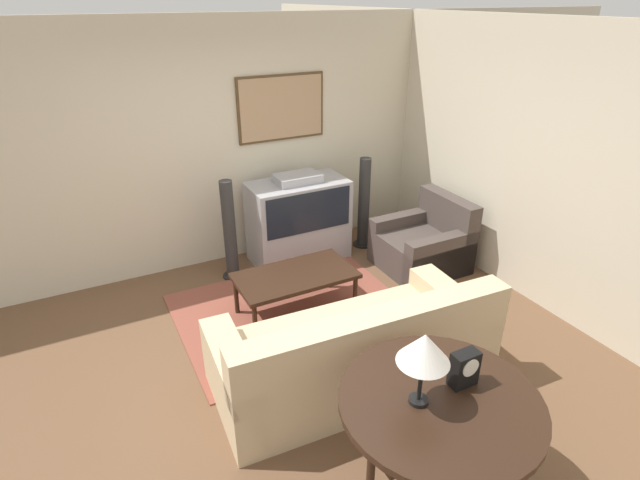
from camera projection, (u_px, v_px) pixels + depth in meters
name	position (u px, v px, depth m)	size (l,w,h in m)	color
ground_plane	(293.00, 360.00, 4.33)	(12.00, 12.00, 0.00)	brown
wall_back	(209.00, 148.00, 5.43)	(12.00, 0.10, 2.70)	beige
wall_right	(536.00, 168.00, 4.82)	(0.06, 12.00, 2.70)	beige
area_rug	(292.00, 311.00, 5.00)	(2.19, 1.74, 0.01)	brown
tv	(298.00, 220.00, 5.81)	(1.12, 0.59, 1.05)	#9E9EA3
couch	(355.00, 353.00, 3.97)	(2.25, 1.10, 0.87)	#CCB289
armchair	(424.00, 245.00, 5.73)	(0.89, 0.86, 0.82)	#473D38
coffee_table	(295.00, 278.00, 4.80)	(1.14, 0.62, 0.45)	black
console_table	(440.00, 408.00, 2.85)	(1.17, 1.17, 0.80)	black
table_lamp	(424.00, 350.00, 2.64)	(0.29, 0.29, 0.47)	black
mantel_clock	(464.00, 369.00, 2.88)	(0.17, 0.10, 0.22)	black
speaker_tower_left	(230.00, 233.00, 5.39)	(0.23, 0.23, 1.13)	black
speaker_tower_right	(364.00, 205.00, 6.09)	(0.23, 0.23, 1.13)	black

